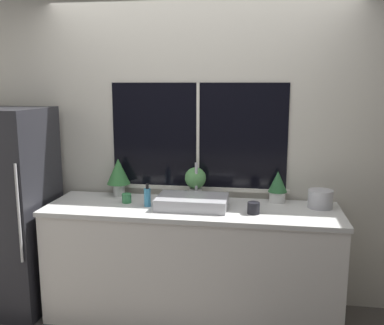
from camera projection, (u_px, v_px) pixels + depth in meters
name	position (u px, v px, depth m)	size (l,w,h in m)	color
wall_back	(199.00, 143.00, 3.59)	(8.00, 0.09, 2.70)	beige
wall_left	(14.00, 129.00, 4.70)	(0.06, 7.00, 2.70)	beige
counter	(191.00, 262.00, 3.38)	(2.27, 0.65, 0.91)	white
refrigerator	(6.00, 210.00, 3.50)	(0.71, 0.67, 1.66)	#232328
sink	(192.00, 202.00, 3.27)	(0.54, 0.39, 0.32)	#ADADB2
potted_plant_left	(118.00, 173.00, 3.60)	(0.20, 0.20, 0.32)	white
potted_plant_center	(195.00, 180.00, 3.50)	(0.17, 0.17, 0.26)	white
potted_plant_right	(278.00, 186.00, 3.41)	(0.15, 0.15, 0.25)	white
soap_bottle	(147.00, 197.00, 3.30)	(0.05, 0.05, 0.18)	teal
mug_green	(127.00, 198.00, 3.41)	(0.07, 0.07, 0.08)	#38844C
mug_black	(253.00, 208.00, 3.12)	(0.09, 0.09, 0.09)	black
kettle	(320.00, 198.00, 3.27)	(0.19, 0.19, 0.15)	#B2B2B7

